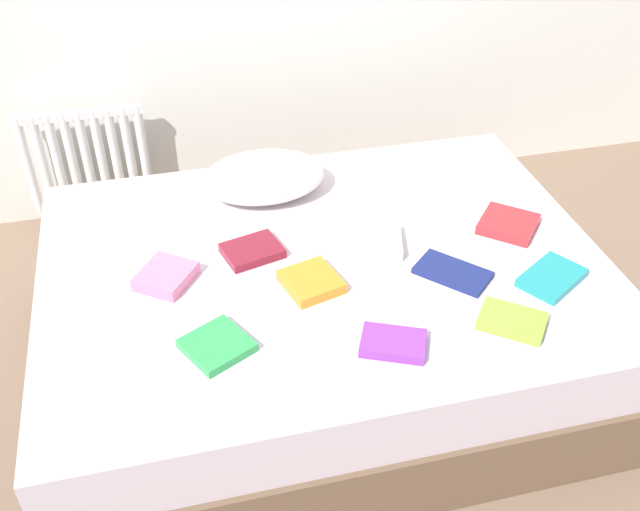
{
  "coord_description": "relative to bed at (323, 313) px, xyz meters",
  "views": [
    {
      "loc": [
        -0.5,
        -1.98,
        2.06
      ],
      "look_at": [
        0.0,
        0.05,
        0.48
      ],
      "focal_mm": 41.05,
      "sensor_mm": 36.0,
      "label": 1
    }
  ],
  "objects": [
    {
      "name": "textbook_lime",
      "position": [
        0.49,
        -0.47,
        0.27
      ],
      "size": [
        0.24,
        0.23,
        0.03
      ],
      "primitive_type": "cube",
      "rotation": [
        0.0,
        0.0,
        -0.66
      ],
      "color": "#8CC638",
      "rests_on": "bed"
    },
    {
      "name": "pillow",
      "position": [
        -0.12,
        0.48,
        0.33
      ],
      "size": [
        0.49,
        0.35,
        0.15
      ],
      "primitive_type": "ellipsoid",
      "color": "white",
      "rests_on": "bed"
    },
    {
      "name": "textbook_green",
      "position": [
        -0.42,
        -0.36,
        0.27
      ],
      "size": [
        0.24,
        0.24,
        0.03
      ],
      "primitive_type": "cube",
      "rotation": [
        0.0,
        0.0,
        0.48
      ],
      "color": "green",
      "rests_on": "bed"
    },
    {
      "name": "textbook_white",
      "position": [
        0.19,
        0.03,
        0.28
      ],
      "size": [
        0.24,
        0.23,
        0.05
      ],
      "primitive_type": "cube",
      "rotation": [
        0.0,
        0.0,
        -0.25
      ],
      "color": "white",
      "rests_on": "bed"
    },
    {
      "name": "textbook_orange",
      "position": [
        -0.08,
        -0.13,
        0.27
      ],
      "size": [
        0.21,
        0.22,
        0.04
      ],
      "primitive_type": "cube",
      "rotation": [
        0.0,
        0.0,
        0.27
      ],
      "color": "orange",
      "rests_on": "bed"
    },
    {
      "name": "textbook_purple",
      "position": [
        0.1,
        -0.48,
        0.27
      ],
      "size": [
        0.23,
        0.2,
        0.03
      ],
      "primitive_type": "cube",
      "rotation": [
        0.0,
        0.0,
        -0.42
      ],
      "color": "purple",
      "rests_on": "bed"
    },
    {
      "name": "textbook_pink",
      "position": [
        -0.55,
        0.01,
        0.28
      ],
      "size": [
        0.24,
        0.24,
        0.04
      ],
      "primitive_type": "cube",
      "rotation": [
        0.0,
        0.0,
        0.94
      ],
      "color": "pink",
      "rests_on": "bed"
    },
    {
      "name": "ground_plane",
      "position": [
        0.0,
        0.0,
        -0.25
      ],
      "size": [
        8.0,
        8.0,
        0.0
      ],
      "primitive_type": "plane",
      "color": "#7F6651"
    },
    {
      "name": "textbook_red",
      "position": [
        0.71,
        0.02,
        0.27
      ],
      "size": [
        0.27,
        0.27,
        0.04
      ],
      "primitive_type": "cube",
      "rotation": [
        0.0,
        0.0,
        -0.72
      ],
      "color": "red",
      "rests_on": "bed"
    },
    {
      "name": "radiator",
      "position": [
        -0.84,
        1.2,
        0.1
      ],
      "size": [
        0.57,
        0.04,
        0.5
      ],
      "color": "white",
      "rests_on": "ground"
    },
    {
      "name": "textbook_teal",
      "position": [
        0.72,
        -0.3,
        0.27
      ],
      "size": [
        0.27,
        0.25,
        0.03
      ],
      "primitive_type": "cube",
      "rotation": [
        0.0,
        0.0,
        0.55
      ],
      "color": "teal",
      "rests_on": "bed"
    },
    {
      "name": "textbook_maroon",
      "position": [
        -0.24,
        0.09,
        0.27
      ],
      "size": [
        0.23,
        0.2,
        0.03
      ],
      "primitive_type": "cube",
      "rotation": [
        0.0,
        0.0,
        0.26
      ],
      "color": "maroon",
      "rests_on": "bed"
    },
    {
      "name": "bed",
      "position": [
        0.0,
        0.0,
        0.0
      ],
      "size": [
        2.0,
        1.5,
        0.5
      ],
      "color": "brown",
      "rests_on": "ground"
    },
    {
      "name": "textbook_navy",
      "position": [
        0.41,
        -0.19,
        0.26
      ],
      "size": [
        0.27,
        0.28,
        0.02
      ],
      "primitive_type": "cube",
      "rotation": [
        0.0,
        0.0,
        -0.83
      ],
      "color": "navy",
      "rests_on": "bed"
    }
  ]
}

